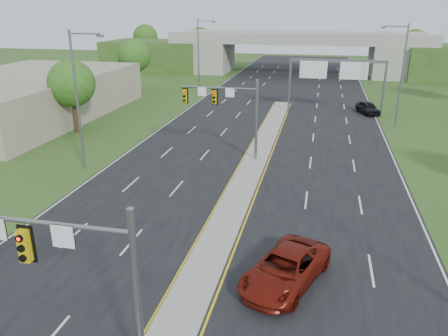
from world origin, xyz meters
The scene contains 18 objects.
road centered at (0.00, 35.00, 0.01)m, with size 24.00×160.00×0.02m, color black.
median centered at (0.00, 23.00, 0.10)m, with size 2.00×54.00×0.16m, color gray.
lane_markings centered at (-0.60, 28.91, 0.02)m, with size 23.72×160.00×0.01m.
signal_mast_near centered at (-2.26, -0.07, 4.73)m, with size 6.62×0.60×7.00m.
signal_mast_far centered at (-2.26, 24.93, 4.73)m, with size 6.62×0.60×7.00m.
sign_gantry centered at (6.68, 44.92, 5.24)m, with size 11.58×0.44×6.67m.
overpass centered at (0.00, 80.00, 3.55)m, with size 80.00×14.00×8.10m.
lightpole_l_mid centered at (-13.30, 20.00, 6.10)m, with size 2.85×0.25×11.00m.
lightpole_l_far centered at (-13.30, 55.00, 6.10)m, with size 2.85×0.25×11.00m.
lightpole_r_far centered at (13.30, 40.00, 6.10)m, with size 2.85×0.25×11.00m.
tree_l_near centered at (-20.00, 30.00, 5.18)m, with size 4.80×4.80×7.60m.
tree_l_mid centered at (-24.00, 55.00, 5.51)m, with size 5.20×5.20×8.12m.
tree_back_a centered at (-38.00, 94.00, 5.84)m, with size 6.00×6.00×8.85m.
tree_back_b centered at (-24.00, 94.00, 5.51)m, with size 5.60×5.60×8.32m.
tree_back_c centered at (24.00, 94.00, 5.51)m, with size 5.60×5.60×8.32m.
commercial_building centered at (-30.00, 35.00, 2.50)m, with size 18.00×30.00×5.00m, color gray.
car_far_a centered at (4.12, 7.45, 0.83)m, with size 2.68×5.80×1.61m, color #64120A.
car_far_c centered at (11.00, 45.87, 0.77)m, with size 1.76×4.38×1.49m, color black.
Camera 1 is at (5.16, -10.59, 12.45)m, focal length 35.00 mm.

